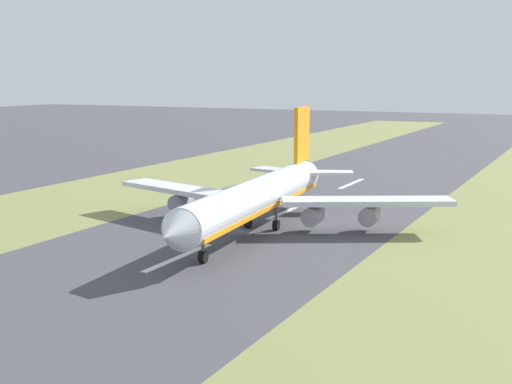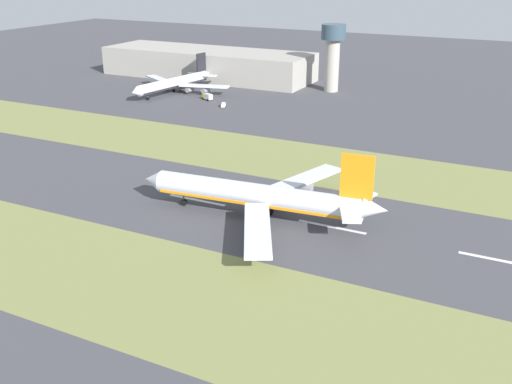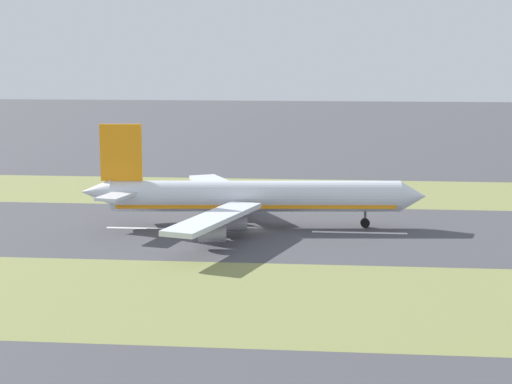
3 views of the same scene
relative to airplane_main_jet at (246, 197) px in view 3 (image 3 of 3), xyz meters
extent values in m
plane|color=#424247|center=(2.77, 2.06, -6.02)|extent=(800.00, 800.00, 0.00)
cube|color=olive|center=(-42.23, 2.06, -6.02)|extent=(40.00, 600.00, 0.01)
cube|color=olive|center=(47.77, 2.06, -6.02)|extent=(40.00, 600.00, 0.01)
cube|color=silver|center=(2.77, -18.10, -6.01)|extent=(1.20, 18.00, 0.01)
cube|color=silver|center=(2.77, 21.90, -6.01)|extent=(1.20, 18.00, 0.01)
cylinder|color=silver|center=(-0.17, 1.90, 0.18)|extent=(11.07, 56.31, 6.00)
cone|color=silver|center=(-2.95, 32.27, 0.18)|extent=(6.31, 5.51, 5.88)
cone|color=silver|center=(2.65, -28.97, 0.98)|extent=(5.62, 6.44, 5.10)
cube|color=orange|center=(-0.17, 1.90, -1.47)|extent=(10.57, 54.06, 0.70)
cube|color=silver|center=(-16.94, -6.88, -0.72)|extent=(28.53, 18.60, 0.90)
cube|color=silver|center=(17.91, -3.70, -0.72)|extent=(29.50, 14.12, 0.90)
cylinder|color=#93939E|center=(-8.77, -2.90, -3.17)|extent=(3.62, 5.07, 3.20)
cylinder|color=#93939E|center=(-17.42, -7.21, -3.17)|extent=(3.62, 5.07, 3.20)
cylinder|color=#93939E|center=(9.15, -1.27, -3.17)|extent=(3.62, 5.07, 3.20)
cylinder|color=#93939E|center=(18.43, -3.93, -3.17)|extent=(3.62, 5.07, 3.20)
cube|color=orange|center=(2.19, -23.99, 8.68)|extent=(1.52, 8.04, 11.00)
cube|color=silver|center=(-3.29, -24.50, 1.18)|extent=(10.92, 7.99, 0.60)
cube|color=silver|center=(7.67, -23.49, 1.18)|extent=(10.73, 6.50, 0.60)
cylinder|color=#59595E|center=(-2.11, 23.09, -3.52)|extent=(0.50, 0.50, 3.20)
cylinder|color=black|center=(-2.11, 23.09, -5.12)|extent=(1.06, 1.87, 1.80)
cylinder|color=#59595E|center=(-2.49, -1.33, -3.52)|extent=(0.50, 0.50, 3.20)
cylinder|color=black|center=(-2.49, -1.33, -5.12)|extent=(1.06, 1.87, 1.80)
cylinder|color=#59595E|center=(2.69, -0.85, -3.52)|extent=(0.50, 0.50, 3.20)
cylinder|color=black|center=(2.69, -0.85, -5.12)|extent=(1.06, 1.87, 1.80)
camera|label=1|loc=(-52.11, 108.47, 20.54)|focal=50.00mm
camera|label=2|loc=(-128.73, -62.54, 57.71)|focal=42.00mm
camera|label=3|loc=(162.36, 17.56, 28.72)|focal=60.00mm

